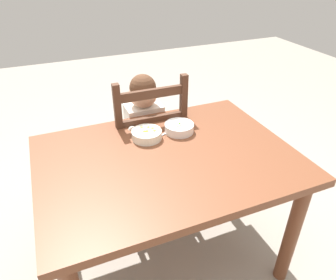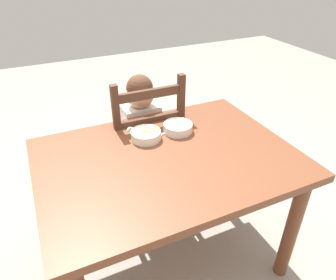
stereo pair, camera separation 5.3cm
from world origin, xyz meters
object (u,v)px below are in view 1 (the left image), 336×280
bowl_of_peas (179,128)px  spoon (156,137)px  dining_chair (147,148)px  bowl_of_carrots (147,134)px  dining_table (167,174)px  child_figure (146,126)px

bowl_of_peas → spoon: (-0.14, -0.02, -0.02)m
dining_chair → bowl_of_carrots: (-0.09, -0.30, 0.29)m
dining_table → bowl_of_carrots: (-0.04, 0.19, 0.13)m
dining_chair → child_figure: 0.17m
dining_chair → bowl_of_carrots: dining_chair is taller
dining_chair → bowl_of_peas: bearing=-72.7°
dining_chair → dining_table: bearing=-96.3°
bowl_of_carrots → spoon: (0.05, -0.02, -0.02)m
bowl_of_peas → bowl_of_carrots: size_ratio=1.01×
bowl_of_carrots → spoon: size_ratio=1.13×
child_figure → spoon: size_ratio=6.90×
child_figure → spoon: bearing=-98.4°
bowl_of_peas → bowl_of_carrots: 0.18m
child_figure → bowl_of_carrots: 0.33m
dining_table → spoon: bearing=87.2°
dining_table → bowl_of_peas: bowl_of_peas is taller
bowl_of_peas → dining_chair: bearing=107.3°
bowl_of_carrots → bowl_of_peas: bearing=-0.0°
dining_table → dining_chair: 0.51m
child_figure → bowl_of_peas: child_figure is taller
dining_chair → bowl_of_peas: size_ratio=6.25×
dining_chair → bowl_of_carrots: 0.42m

